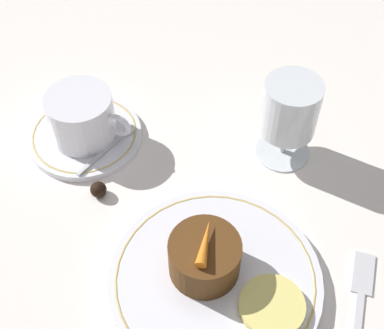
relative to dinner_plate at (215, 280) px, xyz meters
The scene contains 11 objects.
ground_plane 0.02m from the dinner_plate, 62.59° to the left, with size 3.00×3.00×0.00m, color white.
dinner_plate is the anchor object (origin of this frame).
saucer 0.26m from the dinner_plate, 148.94° to the left, with size 0.15×0.15×0.01m.
coffee_cup 0.26m from the dinner_plate, 148.90° to the left, with size 0.11×0.08×0.06m.
spoon 0.23m from the dinner_plate, 144.09° to the left, with size 0.04×0.10×0.00m.
wine_glass 0.22m from the dinner_plate, 84.41° to the left, with size 0.07×0.07×0.11m.
fork 0.15m from the dinner_plate, ahead, with size 0.03×0.19×0.01m.
dessert_cake 0.03m from the dinner_plate, 157.61° to the left, with size 0.08×0.08×0.05m.
carrot_garnish 0.06m from the dinner_plate, 157.61° to the left, with size 0.02×0.05×0.01m.
pineapple_slice 0.07m from the dinner_plate, 11.29° to the right, with size 0.07×0.07×0.01m.
chocolate_truffle 0.18m from the dinner_plate, 159.96° to the left, with size 0.02×0.02×0.02m.
Camera 1 is at (0.06, -0.27, 0.52)m, focal length 50.00 mm.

